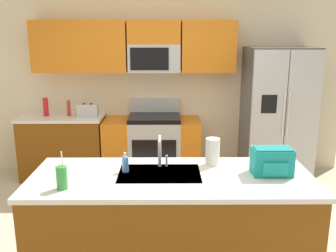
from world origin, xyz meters
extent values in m
plane|color=beige|center=(0.00, 0.00, 0.00)|extent=(9.00, 9.00, 0.00)
cube|color=beige|center=(0.00, 2.15, 1.30)|extent=(5.20, 0.10, 2.60)
cube|color=orange|center=(-1.50, 1.94, 1.85)|extent=(0.70, 0.32, 0.70)
cube|color=orange|center=(-0.85, 1.94, 1.85)|extent=(0.60, 0.32, 0.70)
cube|color=orange|center=(0.58, 1.94, 1.85)|extent=(0.74, 0.32, 0.70)
cube|color=#B7BABF|center=(-0.17, 1.94, 1.69)|extent=(0.72, 0.32, 0.38)
cube|color=black|center=(-0.23, 1.78, 1.69)|extent=(0.52, 0.01, 0.30)
cube|color=orange|center=(-0.17, 1.94, 2.04)|extent=(0.72, 0.32, 0.32)
cube|color=brown|center=(-1.48, 1.80, 0.43)|extent=(1.14, 0.60, 0.86)
cube|color=silver|center=(-1.48, 1.80, 0.88)|extent=(1.17, 0.63, 0.04)
cube|color=#B7BABF|center=(-0.17, 1.80, 0.42)|extent=(0.72, 0.60, 0.84)
cube|color=black|center=(-0.17, 1.50, 0.45)|extent=(0.60, 0.01, 0.36)
cube|color=black|center=(-0.17, 1.80, 0.87)|extent=(0.72, 0.60, 0.06)
cube|color=#B7BABF|center=(-0.17, 2.07, 1.00)|extent=(0.72, 0.06, 0.20)
cube|color=orange|center=(-0.71, 1.80, 0.42)|extent=(0.36, 0.60, 0.84)
cube|color=orange|center=(0.33, 1.80, 0.42)|extent=(0.28, 0.60, 0.84)
cube|color=#4C4F54|center=(1.54, 1.75, 0.93)|extent=(0.90, 0.70, 1.85)
cube|color=#B7BABF|center=(1.31, 1.38, 0.93)|extent=(0.44, 0.04, 1.81)
cube|color=#B7BABF|center=(1.76, 1.38, 0.93)|extent=(0.44, 0.04, 1.81)
cylinder|color=silver|center=(1.51, 1.35, 1.02)|extent=(0.02, 0.02, 0.60)
cylinder|color=silver|center=(1.57, 1.35, 1.02)|extent=(0.02, 0.02, 0.60)
cube|color=black|center=(1.31, 1.36, 1.15)|extent=(0.20, 0.00, 0.24)
cube|color=brown|center=(0.03, -0.47, 0.43)|extent=(2.28, 0.87, 0.86)
cube|color=silver|center=(0.03, -0.47, 0.88)|extent=(2.32, 0.91, 0.04)
cube|color=#B7BABF|center=(-0.07, -0.42, 0.89)|extent=(0.68, 0.44, 0.03)
cube|color=#B7BABF|center=(-1.10, 1.75, 0.99)|extent=(0.28, 0.16, 0.18)
cube|color=black|center=(-1.15, 1.75, 1.08)|extent=(0.03, 0.11, 0.01)
cube|color=black|center=(-1.05, 1.75, 1.08)|extent=(0.03, 0.11, 0.01)
cylinder|color=#B2332D|center=(-1.37, 1.80, 1.01)|extent=(0.05, 0.05, 0.22)
cylinder|color=red|center=(-1.69, 1.79, 1.03)|extent=(0.07, 0.07, 0.26)
cylinder|color=#B7BABF|center=(-0.07, -0.25, 1.04)|extent=(0.03, 0.03, 0.28)
cylinder|color=#B7BABF|center=(-0.07, -0.35, 1.17)|extent=(0.02, 0.20, 0.02)
cylinder|color=#B7BABF|center=(-0.01, -0.25, 0.95)|extent=(0.02, 0.02, 0.10)
cylinder|color=green|center=(-0.79, -0.73, 0.99)|extent=(0.08, 0.08, 0.18)
cylinder|color=white|center=(-0.78, -0.73, 1.13)|extent=(0.01, 0.03, 0.14)
cylinder|color=#4C8CD8|center=(-0.36, -0.38, 0.97)|extent=(0.06, 0.06, 0.13)
cylinder|color=white|center=(-0.36, -0.38, 1.05)|extent=(0.02, 0.02, 0.04)
cylinder|color=white|center=(0.40, -0.21, 1.02)|extent=(0.12, 0.12, 0.24)
cube|color=teal|center=(0.85, -0.44, 1.01)|extent=(0.32, 0.20, 0.22)
cube|color=#157D79|center=(0.85, -0.46, 1.11)|extent=(0.30, 0.14, 0.03)
cube|color=teal|center=(0.85, -0.54, 0.98)|extent=(0.20, 0.03, 0.11)
camera|label=1|loc=(-0.02, -3.33, 2.04)|focal=39.87mm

